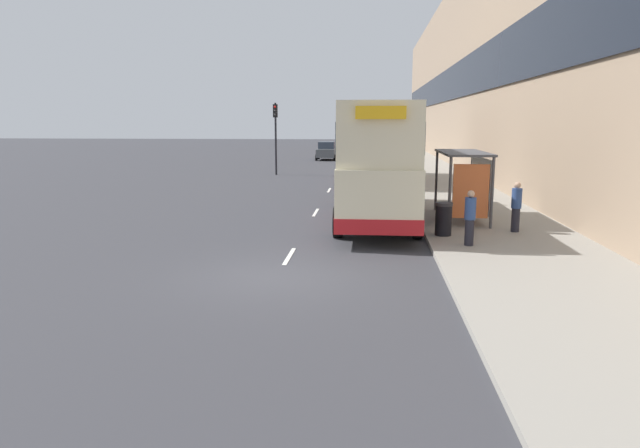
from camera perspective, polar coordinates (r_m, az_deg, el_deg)
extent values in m
plane|color=#38383D|center=(13.89, -4.31, -5.28)|extent=(220.00, 220.00, 0.00)
cube|color=gray|center=(52.01, 9.77, 6.04)|extent=(5.00, 93.00, 0.14)
cube|color=#9E846B|center=(52.52, 14.52, 14.22)|extent=(3.00, 93.00, 15.36)
cube|color=black|center=(52.25, 12.77, 13.47)|extent=(0.12, 89.28, 2.76)
cube|color=silver|center=(15.92, -3.08, -3.24)|extent=(0.12, 2.00, 0.01)
cube|color=silver|center=(23.53, -0.43, 1.16)|extent=(0.12, 2.00, 0.01)
cube|color=silver|center=(31.24, 0.92, 3.40)|extent=(0.12, 2.00, 0.01)
cube|color=silver|center=(38.99, 1.74, 4.75)|extent=(0.12, 2.00, 0.01)
cube|color=silver|center=(46.76, 2.29, 5.65)|extent=(0.12, 2.00, 0.01)
cube|color=silver|center=(54.54, 2.68, 6.30)|extent=(0.12, 2.00, 0.01)
cube|color=#4C4C51|center=(21.70, 14.11, 6.93)|extent=(1.60, 4.20, 0.08)
cylinder|color=#4C4C51|center=(19.73, 12.85, 3.07)|extent=(0.10, 0.10, 2.40)
cylinder|color=#4C4C51|center=(23.67, 11.55, 4.27)|extent=(0.10, 0.10, 2.40)
cylinder|color=#4C4C51|center=(19.97, 16.84, 2.97)|extent=(0.10, 0.10, 2.40)
cylinder|color=#4C4C51|center=(23.87, 14.90, 4.18)|extent=(0.10, 0.10, 2.40)
cube|color=#99A8B2|center=(21.90, 15.72, 3.95)|extent=(0.04, 3.68, 1.92)
cube|color=#D86633|center=(19.89, 14.83, 3.18)|extent=(1.19, 0.10, 1.82)
cube|color=maroon|center=(21.93, 14.52, 1.72)|extent=(0.36, 2.80, 0.08)
cube|color=beige|center=(21.57, 5.72, 4.09)|extent=(2.55, 10.75, 1.85)
cube|color=beige|center=(21.45, 5.81, 9.14)|extent=(2.50, 10.43, 1.95)
cube|color=#B2191E|center=(21.65, 5.68, 2.25)|extent=(2.58, 10.81, 0.45)
cube|color=#2D3847|center=(21.53, 5.73, 5.07)|extent=(2.58, 10.11, 0.81)
cube|color=#2D3847|center=(21.45, 5.80, 8.88)|extent=(2.55, 10.11, 0.94)
cube|color=yellow|center=(16.09, 6.10, 11.03)|extent=(1.40, 0.08, 0.36)
cylinder|color=black|center=(25.32, 2.70, 2.93)|extent=(0.30, 1.00, 1.00)
cylinder|color=black|center=(25.35, 8.47, 2.83)|extent=(0.30, 1.00, 1.00)
cylinder|color=black|center=(18.42, 1.81, 0.19)|extent=(0.30, 1.00, 1.00)
cylinder|color=black|center=(18.46, 9.74, 0.07)|extent=(0.30, 1.00, 1.00)
cube|color=beige|center=(35.62, 5.30, 6.49)|extent=(2.55, 11.12, 1.85)
cube|color=beige|center=(35.55, 5.35, 9.55)|extent=(2.50, 10.79, 1.95)
cube|color=#B2191E|center=(35.67, 5.28, 5.37)|extent=(2.58, 11.18, 0.45)
cube|color=#2D3847|center=(35.60, 5.31, 7.08)|extent=(2.58, 10.45, 0.81)
cube|color=#2D3847|center=(35.55, 5.35, 9.39)|extent=(2.55, 10.45, 0.94)
cube|color=yellow|center=(30.01, 5.43, 10.63)|extent=(1.40, 0.08, 0.36)
cylinder|color=black|center=(39.47, 3.40, 5.53)|extent=(0.30, 1.00, 1.00)
cylinder|color=black|center=(39.48, 7.12, 5.47)|extent=(0.30, 1.00, 1.00)
cylinder|color=black|center=(32.28, 3.03, 4.49)|extent=(0.30, 1.00, 1.00)
cylinder|color=black|center=(32.29, 7.57, 4.42)|extent=(0.30, 1.00, 1.00)
cube|color=#4C5156|center=(56.35, 0.65, 7.14)|extent=(1.75, 3.89, 0.80)
cube|color=#2D3847|center=(56.51, 0.67, 7.89)|extent=(1.54, 1.87, 0.66)
cylinder|color=black|center=(55.12, 1.47, 6.65)|extent=(0.20, 0.60, 0.60)
cylinder|color=black|center=(55.25, -0.36, 6.66)|extent=(0.20, 0.60, 0.60)
cylinder|color=black|center=(57.52, 1.62, 6.80)|extent=(0.20, 0.60, 0.60)
cylinder|color=black|center=(57.65, -0.14, 6.81)|extent=(0.20, 0.60, 0.60)
cube|color=maroon|center=(78.55, 5.45, 7.94)|extent=(1.84, 4.55, 0.76)
cube|color=#2D3847|center=(78.30, 5.46, 8.44)|extent=(1.62, 2.18, 0.62)
cylinder|color=black|center=(79.97, 4.77, 7.72)|extent=(0.20, 0.60, 0.60)
cylinder|color=black|center=(79.98, 6.10, 7.70)|extent=(0.20, 0.60, 0.60)
cylinder|color=black|center=(77.16, 4.76, 7.63)|extent=(0.20, 0.60, 0.60)
cylinder|color=black|center=(77.17, 6.14, 7.61)|extent=(0.20, 0.60, 0.60)
cylinder|color=#23232D|center=(19.70, 18.96, 0.38)|extent=(0.27, 0.27, 0.78)
cylinder|color=navy|center=(19.60, 19.08, 2.44)|extent=(0.33, 0.33, 0.65)
sphere|color=tan|center=(19.55, 19.15, 3.69)|extent=(0.21, 0.21, 0.21)
cylinder|color=#23232D|center=(25.82, 14.59, 2.78)|extent=(0.26, 0.26, 0.75)
cylinder|color=#337260|center=(25.74, 14.66, 4.30)|extent=(0.31, 0.31, 0.63)
sphere|color=tan|center=(25.71, 14.70, 5.22)|extent=(0.20, 0.20, 0.20)
cylinder|color=#23232D|center=(24.28, 14.89, 2.31)|extent=(0.25, 0.25, 0.74)
cylinder|color=#997F51|center=(24.20, 14.96, 3.91)|extent=(0.31, 0.31, 0.62)
sphere|color=tan|center=(24.16, 15.01, 4.88)|extent=(0.20, 0.20, 0.20)
cylinder|color=#23232D|center=(17.13, 14.70, -0.82)|extent=(0.26, 0.26, 0.77)
cylinder|color=navy|center=(17.01, 14.80, 1.51)|extent=(0.32, 0.32, 0.64)
sphere|color=tan|center=(16.96, 14.87, 2.92)|extent=(0.21, 0.21, 0.21)
cylinder|color=black|center=(18.46, 12.24, 0.34)|extent=(0.52, 0.52, 0.95)
cylinder|color=#2D2D33|center=(18.38, 12.31, 1.96)|extent=(0.55, 0.55, 0.10)
cylinder|color=black|center=(40.47, -4.45, 8.46)|extent=(0.14, 0.14, 4.99)
cube|color=black|center=(40.41, -4.50, 11.21)|extent=(0.30, 0.24, 0.90)
sphere|color=red|center=(40.30, -4.53, 11.60)|extent=(0.16, 0.16, 0.16)
sphere|color=#2D2D2D|center=(40.29, -4.52, 11.22)|extent=(0.16, 0.16, 0.16)
sphere|color=#2D2D2D|center=(40.29, -4.52, 10.83)|extent=(0.16, 0.16, 0.16)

